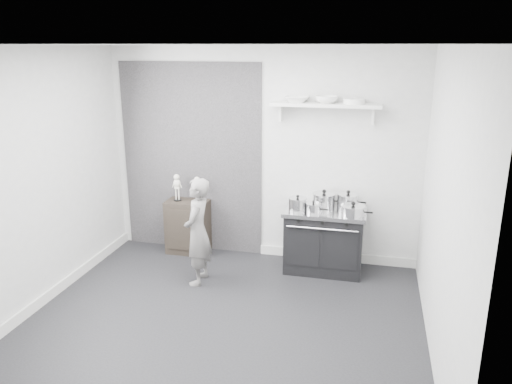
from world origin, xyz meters
TOP-DOWN VIEW (x-y plane):
  - ground at (0.00, 0.00)m, footprint 4.00×4.00m
  - room_shell at (-0.09, 0.15)m, footprint 4.02×3.62m
  - wall_shelf at (0.80, 1.68)m, footprint 1.30×0.26m
  - stove at (0.86, 1.48)m, footprint 0.98×0.61m
  - side_cabinet at (-0.97, 1.61)m, footprint 0.55×0.32m
  - child at (-0.53, 0.80)m, footprint 0.31×0.47m
  - pot_front_left at (0.54, 1.36)m, footprint 0.31×0.22m
  - pot_back_left at (0.83, 1.61)m, footprint 0.37×0.29m
  - pot_back_right at (1.12, 1.60)m, footprint 0.35×0.27m
  - pot_front_right at (1.20, 1.32)m, footprint 0.37×0.28m
  - pot_front_center at (0.74, 1.33)m, footprint 0.27×0.18m
  - skeleton_full at (-1.10, 1.61)m, footprint 0.12×0.07m
  - skeleton_torso at (-0.82, 1.61)m, footprint 0.11×0.07m
  - bowl_large at (0.46, 1.67)m, footprint 0.29×0.29m
  - bowl_small at (0.81, 1.67)m, footprint 0.27×0.27m
  - plate_stack at (1.13, 1.67)m, footprint 0.25×0.25m

SIDE VIEW (x-z plane):
  - ground at x=0.00m, z-range 0.00..0.00m
  - side_cabinet at x=-0.97m, z-range 0.00..0.72m
  - stove at x=0.86m, z-range 0.00..0.79m
  - child at x=-0.53m, z-range 0.00..1.27m
  - pot_front_center at x=0.74m, z-range 0.77..0.92m
  - pot_front_right at x=1.20m, z-range 0.76..0.94m
  - pot_front_left at x=0.54m, z-range 0.77..0.97m
  - pot_back_left at x=0.83m, z-range 0.76..0.98m
  - pot_back_right at x=1.12m, z-range 0.76..0.99m
  - skeleton_torso at x=-0.82m, z-range 0.72..1.11m
  - skeleton_full at x=-1.10m, z-range 0.72..1.13m
  - room_shell at x=-0.09m, z-range 0.28..2.99m
  - wall_shelf at x=0.80m, z-range 1.89..2.13m
  - plate_stack at x=1.13m, z-range 2.04..2.10m
  - bowl_large at x=0.46m, z-range 2.04..2.11m
  - bowl_small at x=0.81m, z-range 2.04..2.12m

